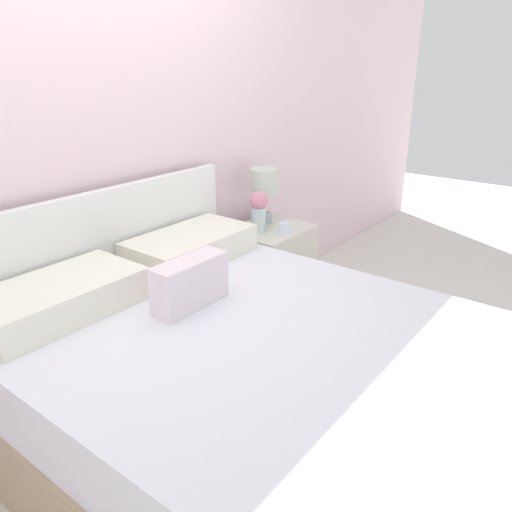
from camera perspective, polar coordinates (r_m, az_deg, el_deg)
ground_plane at (r=2.88m, az=-15.88°, el=-13.17°), size 12.00×12.00×0.00m
wall_back at (r=2.47m, az=-20.01°, el=13.34°), size 8.00×0.06×2.60m
bed at (r=2.12m, az=-0.94°, el=-15.12°), size 1.60×1.98×1.03m
nightstand at (r=3.26m, az=1.53°, el=-1.84°), size 0.51×0.44×0.61m
table_lamp at (r=3.20m, az=0.90°, el=7.94°), size 0.18×0.18×0.35m
flower_vase at (r=3.04m, az=0.31°, el=5.41°), size 0.11×0.11×0.26m
teacup at (r=3.05m, az=3.18°, el=3.13°), size 0.11×0.11×0.07m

